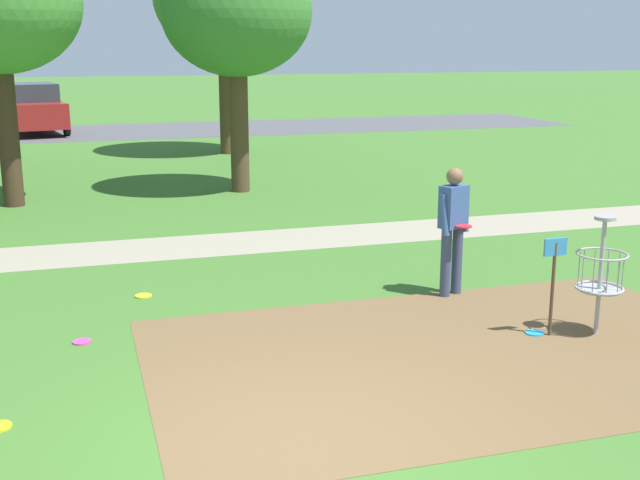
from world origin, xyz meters
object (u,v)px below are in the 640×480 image
at_px(frisbee_mid_grass, 82,342).
at_px(frisbee_far_right, 534,333).
at_px(player_foreground_watching, 453,224).
at_px(frisbee_scattered_b, 143,296).
at_px(parked_car_leftmost, 34,109).
at_px(tree_mid_center, 237,13).
at_px(disc_golf_basket, 596,271).

xyz_separation_m(frisbee_mid_grass, frisbee_far_right, (5.03, -1.23, 0.00)).
xyz_separation_m(player_foreground_watching, frisbee_scattered_b, (-3.94, 1.10, -0.96)).
bearing_deg(frisbee_far_right, player_foreground_watching, 99.33).
xyz_separation_m(frisbee_far_right, parked_car_leftmost, (-6.32, 24.16, 0.91)).
distance_m(player_foreground_watching, tree_mid_center, 9.04).
bearing_deg(parked_car_leftmost, tree_mid_center, -70.72).
relative_size(player_foreground_watching, tree_mid_center, 0.32).
bearing_deg(disc_golf_basket, parked_car_leftmost, 105.93).
height_order(player_foreground_watching, parked_car_leftmost, parked_car_leftmost).
distance_m(frisbee_mid_grass, parked_car_leftmost, 22.99).
relative_size(frisbee_mid_grass, frisbee_far_right, 0.95).
bearing_deg(frisbee_far_right, parked_car_leftmost, 104.66).
bearing_deg(frisbee_mid_grass, frisbee_scattered_b, 61.98).
bearing_deg(disc_golf_basket, frisbee_scattered_b, 148.78).
height_order(frisbee_far_right, tree_mid_center, tree_mid_center).
distance_m(frisbee_scattered_b, parked_car_leftmost, 21.53).
relative_size(disc_golf_basket, frisbee_mid_grass, 6.81).
relative_size(frisbee_mid_grass, frisbee_scattered_b, 0.92).
relative_size(frisbee_far_right, tree_mid_center, 0.04).
distance_m(frisbee_mid_grass, frisbee_far_right, 5.18).
height_order(player_foreground_watching, frisbee_scattered_b, player_foreground_watching).
distance_m(tree_mid_center, parked_car_leftmost, 15.17).
distance_m(disc_golf_basket, frisbee_scattered_b, 5.71).
bearing_deg(parked_car_leftmost, frisbee_mid_grass, -86.77).
relative_size(disc_golf_basket, frisbee_scattered_b, 6.26).
bearing_deg(tree_mid_center, parked_car_leftmost, 109.28).
xyz_separation_m(disc_golf_basket, tree_mid_center, (-2.04, 10.30, 3.14)).
height_order(tree_mid_center, parked_car_leftmost, tree_mid_center).
xyz_separation_m(disc_golf_basket, frisbee_mid_grass, (-5.66, 1.41, -0.74)).
relative_size(frisbee_mid_grass, tree_mid_center, 0.04).
bearing_deg(parked_car_leftmost, frisbee_scattered_b, -84.38).
relative_size(tree_mid_center, parked_car_leftmost, 1.20).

